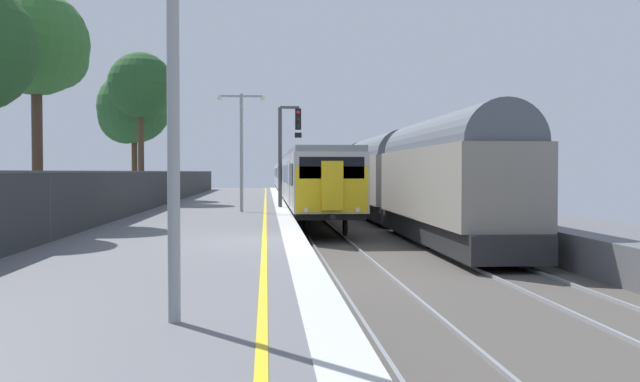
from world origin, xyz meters
The scene contains 10 objects.
ground centered at (2.64, 0.00, -0.61)m, with size 17.40×110.00×1.21m.
commuter_train_at_platform centered at (2.10, 39.70, 1.27)m, with size 2.83×62.78×3.81m.
freight_train_adjacent_track centered at (6.10, 29.07, 1.51)m, with size 2.60×56.99×4.60m.
signal_gantry centered at (0.63, 16.06, 2.98)m, with size 1.10×0.24×4.75m.
platform_lamp_near centered at (-1.33, -9.20, 3.32)m, with size 2.00×0.20×5.63m.
platform_lamp_mid centered at (-1.33, 12.49, 2.95)m, with size 2.00×0.20×4.92m.
platform_back_fence centered at (-5.45, 0.00, 0.89)m, with size 0.07×99.00×1.71m.
background_tree_left centered at (-7.04, 21.61, 6.24)m, with size 3.52×3.52×8.10m.
background_tree_centre centered at (-7.70, 6.72, 5.76)m, with size 3.41×3.41×7.59m.
background_tree_back centered at (-8.32, 25.83, 5.38)m, with size 4.38×4.36×7.74m.
Camera 1 is at (-0.31, -17.14, 1.69)m, focal length 39.60 mm.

